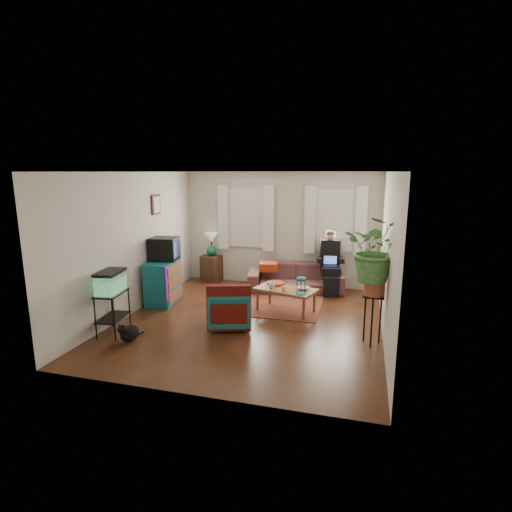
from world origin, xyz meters
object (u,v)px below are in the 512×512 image
(dresser, at_px, (163,282))
(aquarium_stand, at_px, (113,313))
(coffee_table, at_px, (286,300))
(sofa, at_px, (295,273))
(armchair, at_px, (229,306))
(side_table, at_px, (212,268))
(plant_stand, at_px, (372,320))

(dresser, distance_m, aquarium_stand, 1.69)
(aquarium_stand, bearing_deg, coffee_table, 26.59)
(sofa, distance_m, armchair, 2.48)
(armchair, bearing_deg, side_table, -80.21)
(coffee_table, bearing_deg, armchair, -112.55)
(dresser, height_order, aquarium_stand, dresser)
(aquarium_stand, relative_size, plant_stand, 0.89)
(armchair, distance_m, plant_stand, 2.34)
(armchair, bearing_deg, sofa, -124.36)
(sofa, relative_size, plant_stand, 2.64)
(aquarium_stand, distance_m, coffee_table, 3.07)
(side_table, xyz_separation_m, aquarium_stand, (-0.35, -3.50, 0.04))
(dresser, relative_size, plant_stand, 1.21)
(side_table, distance_m, dresser, 1.85)
(armchair, xyz_separation_m, coffee_table, (0.79, 0.96, -0.13))
(armchair, bearing_deg, coffee_table, -146.74)
(dresser, bearing_deg, sofa, 22.34)
(dresser, bearing_deg, aquarium_stand, -99.25)
(side_table, bearing_deg, sofa, -8.86)
(side_table, relative_size, coffee_table, 0.56)
(coffee_table, bearing_deg, side_table, 158.17)
(plant_stand, bearing_deg, side_table, 142.84)
(side_table, bearing_deg, dresser, -100.62)
(sofa, height_order, armchair, sofa)
(armchair, height_order, coffee_table, armchair)
(sofa, height_order, dresser, dresser)
(coffee_table, relative_size, plant_stand, 1.40)
(side_table, distance_m, aquarium_stand, 3.52)
(sofa, bearing_deg, coffee_table, -98.40)
(dresser, height_order, coffee_table, dresser)
(sofa, distance_m, side_table, 2.14)
(coffee_table, xyz_separation_m, plant_stand, (1.55, -1.07, 0.16))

